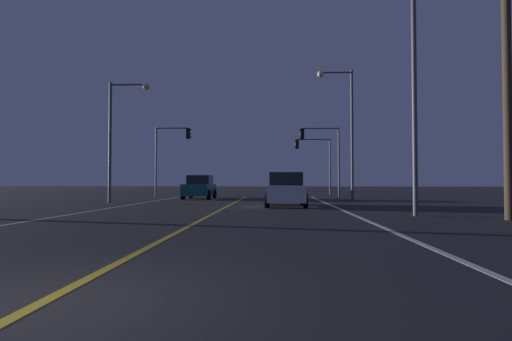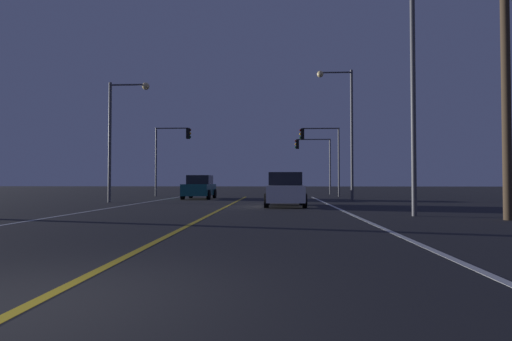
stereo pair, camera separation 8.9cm
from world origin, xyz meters
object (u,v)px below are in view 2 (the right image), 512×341
object	(u,v)px
street_lamp_right_near	(398,68)
utility_pole_right	(505,57)
street_lamp_right_far	(344,118)
street_lamp_left_mid	(120,125)
traffic_light_near_right	(320,146)
traffic_light_near_left	(172,146)
car_lead_same_lane	(285,190)
car_oncoming	(200,187)
traffic_light_far_right	(313,153)

from	to	relation	value
street_lamp_right_near	utility_pole_right	world-z (taller)	utility_pole_right
street_lamp_right_far	utility_pole_right	world-z (taller)	utility_pole_right
street_lamp_right_near	street_lamp_left_mid	xyz separation A→B (m)	(-13.82, 8.88, -0.75)
traffic_light_near_right	utility_pole_right	size ratio (longest dim) A/B	0.56
street_lamp_right_near	street_lamp_right_far	bearing A→B (deg)	-90.09
traffic_light_near_left	utility_pole_right	xyz separation A→B (m)	(16.23, -20.17, 1.05)
traffic_light_near_left	car_lead_same_lane	bearing A→B (deg)	-55.16
street_lamp_right_near	street_lamp_left_mid	size ratio (longest dim) A/B	1.19
street_lamp_right_far	car_oncoming	bearing A→B (deg)	-11.86
street_lamp_right_near	street_lamp_right_far	size ratio (longest dim) A/B	0.99
traffic_light_near_left	street_lamp_right_near	bearing A→B (deg)	-54.89
car_oncoming	traffic_light_near_left	bearing A→B (deg)	-144.78
street_lamp_right_far	utility_pole_right	bearing A→B (deg)	102.55
car_oncoming	street_lamp_right_far	size ratio (longest dim) A/B	0.50
street_lamp_left_mid	street_lamp_right_far	distance (m)	14.25
car_lead_same_lane	traffic_light_near_right	distance (m)	13.94
car_lead_same_lane	street_lamp_right_near	distance (m)	8.29
street_lamp_right_near	utility_pole_right	distance (m)	3.36
traffic_light_far_right	street_lamp_right_far	distance (m)	12.22
street_lamp_left_mid	traffic_light_far_right	bearing A→B (deg)	50.10
car_lead_same_lane	traffic_light_near_left	xyz separation A→B (m)	(-9.15, 13.15, 3.44)
traffic_light_near_right	traffic_light_far_right	xyz separation A→B (m)	(-0.11, 5.50, -0.23)
car_lead_same_lane	traffic_light_far_right	size ratio (longest dim) A/B	0.81
street_lamp_right_far	utility_pole_right	size ratio (longest dim) A/B	0.86
car_oncoming	utility_pole_right	distance (m)	20.91
car_oncoming	utility_pole_right	world-z (taller)	utility_pole_right
traffic_light_far_right	utility_pole_right	size ratio (longest dim) A/B	0.53
traffic_light_far_right	street_lamp_right_near	size ratio (longest dim) A/B	0.62
car_lead_same_lane	traffic_light_near_left	world-z (taller)	traffic_light_near_left
traffic_light_near_left	utility_pole_right	size ratio (longest dim) A/B	0.57
traffic_light_near_left	street_lamp_left_mid	distance (m)	9.90
traffic_light_far_right	car_lead_same_lane	bearing A→B (deg)	80.67
street_lamp_right_far	utility_pole_right	xyz separation A→B (m)	(3.02, -13.58, -0.14)
car_oncoming	street_lamp_left_mid	world-z (taller)	street_lamp_left_mid
traffic_light_near_right	street_lamp_right_near	world-z (taller)	street_lamp_right_near
street_lamp_left_mid	traffic_light_near_right	bearing A→B (deg)	37.29
traffic_light_near_right	car_oncoming	bearing A→B (deg)	26.06
car_oncoming	car_lead_same_lane	bearing A→B (deg)	34.64
traffic_light_near_left	street_lamp_right_near	world-z (taller)	street_lamp_right_near
car_oncoming	car_lead_same_lane	xyz separation A→B (m)	(5.99, -8.67, 0.00)
traffic_light_far_right	street_lamp_right_far	world-z (taller)	street_lamp_right_far
car_lead_same_lane	traffic_light_near_right	xyz separation A→B (m)	(3.17, 13.15, 3.39)
car_oncoming	utility_pole_right	bearing A→B (deg)	39.78
car_lead_same_lane	street_lamp_right_far	distance (m)	8.99
traffic_light_near_right	street_lamp_right_near	bearing A→B (deg)	92.62
street_lamp_right_far	traffic_light_far_right	bearing A→B (deg)	-85.33
street_lamp_right_near	car_oncoming	bearing A→B (deg)	-54.93
traffic_light_near_right	street_lamp_right_far	xyz separation A→B (m)	(0.88, -6.59, 1.24)
car_oncoming	traffic_light_near_right	size ratio (longest dim) A/B	0.76
traffic_light_near_right	street_lamp_right_far	distance (m)	6.76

